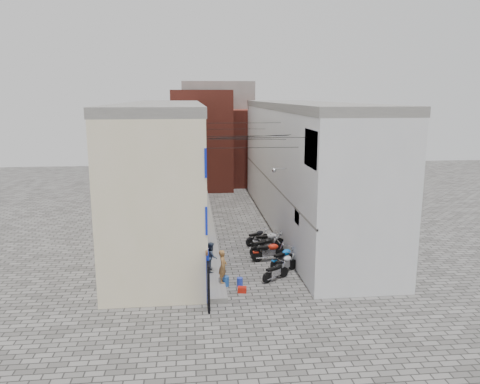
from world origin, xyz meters
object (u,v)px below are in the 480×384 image
object	(u,v)px
person_a	(223,266)
red_crate	(242,290)
motorcycle_f	(268,240)
motorcycle_d	(269,251)
person_b	(211,257)
motorcycle_b	(285,263)
motorcycle_c	(284,257)
water_jug_far	(226,281)
motorcycle_a	(276,271)
water_jug_near	(240,282)
motorcycle_g	(258,236)
motorcycle_e	(265,245)

from	to	relation	value
person_a	red_crate	xyz separation A→B (m)	(0.89, -0.77, -0.96)
motorcycle_f	motorcycle_d	bearing A→B (deg)	-12.58
person_a	person_b	xyz separation A→B (m)	(-0.50, 1.61, -0.05)
person_b	motorcycle_b	bearing A→B (deg)	-91.82
motorcycle_c	water_jug_far	distance (m)	4.17
motorcycle_a	red_crate	size ratio (longest dim) A/B	4.21
motorcycle_b	water_jug_near	xyz separation A→B (m)	(-2.64, -1.65, -0.31)
water_jug_near	motorcycle_g	bearing A→B (deg)	74.45
motorcycle_b	motorcycle_c	size ratio (longest dim) A/B	0.91
motorcycle_a	water_jug_near	bearing A→B (deg)	-104.81
motorcycle_a	motorcycle_b	xyz separation A→B (m)	(0.69, 0.98, 0.03)
motorcycle_a	motorcycle_d	world-z (taller)	motorcycle_d
red_crate	water_jug_far	bearing A→B (deg)	130.53
water_jug_near	motorcycle_c	bearing A→B (deg)	42.29
motorcycle_d	water_jug_near	size ratio (longest dim) A/B	4.57
motorcycle_f	red_crate	size ratio (longest dim) A/B	5.14
person_b	motorcycle_g	bearing A→B (deg)	-33.96
red_crate	person_b	bearing A→B (deg)	120.35
motorcycle_d	motorcycle_f	xyz separation A→B (m)	(0.28, 2.08, 0.01)
motorcycle_c	motorcycle_e	distance (m)	2.22
motorcycle_e	motorcycle_d	bearing A→B (deg)	-21.00
motorcycle_d	red_crate	bearing A→B (deg)	-30.54
motorcycle_a	water_jug_far	world-z (taller)	motorcycle_a
person_a	person_b	size ratio (longest dim) A/B	1.06
motorcycle_d	person_a	world-z (taller)	person_a
motorcycle_e	red_crate	xyz separation A→B (m)	(-2.00, -5.29, -0.49)
water_jug_near	motorcycle_d	bearing A→B (deg)	59.42
person_a	person_b	world-z (taller)	person_a
motorcycle_a	person_a	size ratio (longest dim) A/B	1.05
motorcycle_b	water_jug_far	xyz separation A→B (m)	(-3.34, -1.47, -0.29)
motorcycle_g	motorcycle_d	bearing A→B (deg)	-28.27
person_b	red_crate	xyz separation A→B (m)	(1.39, -2.38, -0.92)
motorcycle_c	motorcycle_d	distance (m)	1.24
person_a	water_jug_far	size ratio (longest dim) A/B	3.27
motorcycle_a	motorcycle_f	distance (m)	4.99
motorcycle_g	water_jug_far	xyz separation A→B (m)	(-2.56, -6.52, -0.29)
person_a	motorcycle_e	bearing A→B (deg)	-20.19
motorcycle_e	motorcycle_a	bearing A→B (deg)	-25.94
motorcycle_d	red_crate	distance (m)	4.75
motorcycle_f	motorcycle_g	bearing A→B (deg)	-158.96
motorcycle_c	red_crate	distance (m)	4.21
motorcycle_a	motorcycle_b	world-z (taller)	motorcycle_b
motorcycle_e	red_crate	distance (m)	5.67
motorcycle_c	motorcycle_g	xyz separation A→B (m)	(-0.89, 4.20, -0.06)
red_crate	motorcycle_b	bearing A→B (deg)	41.88
motorcycle_g	red_crate	size ratio (longest dim) A/B	4.44
motorcycle_c	person_b	world-z (taller)	person_b
person_a	motorcycle_f	bearing A→B (deg)	-17.76
person_a	water_jug_far	bearing A→B (deg)	-45.63
motorcycle_f	person_a	world-z (taller)	person_a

